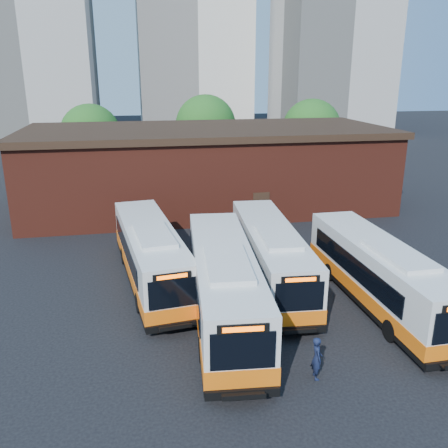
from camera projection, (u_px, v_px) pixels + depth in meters
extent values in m
plane|color=black|center=(276.00, 324.00, 20.84)|extent=(220.00, 220.00, 0.00)
cube|color=silver|center=(150.00, 252.00, 24.55)|extent=(3.77, 11.38, 2.65)
cube|color=orange|center=(151.00, 266.00, 24.78)|extent=(3.82, 11.44, 0.65)
cube|color=black|center=(151.00, 274.00, 24.93)|extent=(3.81, 11.42, 0.23)
cube|color=black|center=(173.00, 294.00, 19.38)|extent=(2.01, 0.31, 1.26)
cube|color=black|center=(172.00, 276.00, 19.14)|extent=(1.58, 0.26, 0.30)
cube|color=#FF5905|center=(172.00, 277.00, 19.11)|extent=(1.25, 0.18, 0.17)
cube|color=black|center=(174.00, 326.00, 19.79)|extent=(2.37, 0.43, 0.30)
cube|color=black|center=(175.00, 327.00, 19.56)|extent=(1.38, 0.52, 0.06)
cube|color=black|center=(176.00, 328.00, 19.39)|extent=(1.34, 0.21, 0.17)
cube|color=black|center=(126.00, 248.00, 24.46)|extent=(1.15, 8.65, 0.98)
cube|color=black|center=(172.00, 243.00, 25.16)|extent=(1.15, 8.65, 0.98)
cube|color=silver|center=(154.00, 235.00, 22.85)|extent=(2.10, 4.08, 0.20)
cylinder|color=black|center=(140.00, 303.00, 21.73)|extent=(0.41, 0.96, 0.93)
cylinder|color=black|center=(185.00, 296.00, 22.36)|extent=(0.41, 0.96, 0.93)
cylinder|color=black|center=(124.00, 256.00, 27.30)|extent=(0.41, 0.96, 0.93)
cylinder|color=black|center=(161.00, 252.00, 27.93)|extent=(0.41, 0.96, 0.93)
cube|color=silver|center=(224.00, 282.00, 20.88)|extent=(3.46, 11.98, 2.80)
cube|color=orange|center=(224.00, 298.00, 21.13)|extent=(3.52, 12.03, 0.69)
cube|color=black|center=(224.00, 308.00, 21.28)|extent=(3.51, 12.02, 0.25)
cube|color=black|center=(243.00, 351.00, 15.18)|extent=(2.13, 0.23, 1.33)
cube|color=black|center=(243.00, 329.00, 14.92)|extent=(1.67, 0.20, 0.31)
cube|color=#FF5905|center=(243.00, 329.00, 14.89)|extent=(1.33, 0.13, 0.18)
cube|color=black|center=(242.00, 394.00, 15.60)|extent=(2.51, 0.34, 0.31)
cube|color=black|center=(244.00, 396.00, 15.36)|extent=(1.45, 0.49, 0.06)
cube|color=black|center=(244.00, 397.00, 15.17)|extent=(1.43, 0.16, 0.18)
cube|color=black|center=(194.00, 274.00, 21.05)|extent=(0.80, 9.19, 1.03)
cube|color=black|center=(251.00, 271.00, 21.30)|extent=(0.80, 9.19, 1.03)
cube|color=silver|center=(228.00, 263.00, 19.03)|extent=(2.04, 4.26, 0.22)
cylinder|color=black|center=(203.00, 350.00, 17.98)|extent=(0.39, 1.01, 0.98)
cylinder|color=black|center=(262.00, 346.00, 18.21)|extent=(0.39, 1.01, 0.98)
cylinder|color=black|center=(195.00, 279.00, 24.14)|extent=(0.39, 1.01, 0.98)
cylinder|color=black|center=(240.00, 277.00, 24.36)|extent=(0.39, 1.01, 0.98)
cube|color=silver|center=(270.00, 253.00, 24.49)|extent=(3.11, 11.28, 2.65)
cube|color=orange|center=(270.00, 266.00, 24.73)|extent=(3.16, 11.33, 0.65)
cube|color=black|center=(270.00, 275.00, 24.87)|extent=(3.15, 11.32, 0.23)
cube|color=black|center=(300.00, 297.00, 19.12)|extent=(2.01, 0.19, 1.25)
cube|color=black|center=(301.00, 279.00, 18.87)|extent=(1.58, 0.16, 0.30)
cube|color=#FF5905|center=(301.00, 280.00, 18.84)|extent=(1.25, 0.10, 0.17)
cube|color=black|center=(298.00, 330.00, 19.52)|extent=(2.37, 0.29, 0.30)
cube|color=black|center=(300.00, 331.00, 19.29)|extent=(1.37, 0.44, 0.06)
cube|color=black|center=(301.00, 331.00, 19.11)|extent=(1.35, 0.13, 0.17)
cube|color=black|center=(246.00, 247.00, 24.63)|extent=(0.63, 8.68, 0.98)
cube|color=black|center=(291.00, 245.00, 24.90)|extent=(0.63, 8.68, 0.98)
cube|color=silver|center=(277.00, 236.00, 22.74)|extent=(1.87, 4.00, 0.20)
cylinder|color=black|center=(261.00, 303.00, 21.75)|extent=(0.36, 0.95, 0.93)
cylinder|color=black|center=(306.00, 300.00, 21.99)|extent=(0.36, 0.95, 0.93)
cylinder|color=black|center=(241.00, 254.00, 27.54)|extent=(0.36, 0.95, 0.93)
cylinder|color=black|center=(277.00, 253.00, 27.79)|extent=(0.36, 0.95, 0.93)
cube|color=silver|center=(379.00, 272.00, 22.15)|extent=(2.52, 11.15, 2.64)
cube|color=orange|center=(378.00, 287.00, 22.39)|extent=(2.57, 11.19, 0.65)
cube|color=black|center=(377.00, 296.00, 22.53)|extent=(2.56, 11.18, 0.23)
cube|color=black|center=(352.00, 266.00, 22.19)|extent=(0.17, 8.67, 0.97)
cube|color=black|center=(399.00, 262.00, 22.65)|extent=(0.17, 8.67, 0.97)
cube|color=silver|center=(399.00, 254.00, 20.43)|extent=(1.66, 3.91, 0.20)
cylinder|color=black|center=(391.00, 331.00, 19.37)|extent=(0.31, 0.93, 0.93)
cylinder|color=black|center=(438.00, 326.00, 19.77)|extent=(0.31, 0.93, 0.93)
cylinder|color=black|center=(330.00, 272.00, 25.08)|extent=(0.31, 0.93, 0.93)
cylinder|color=black|center=(368.00, 269.00, 25.48)|extent=(0.31, 0.93, 0.93)
imported|color=#121A35|center=(317.00, 358.00, 16.91)|extent=(0.43, 0.62, 1.63)
cube|color=maroon|center=(207.00, 170.00, 38.65)|extent=(28.00, 12.00, 6.00)
cube|color=black|center=(207.00, 130.00, 37.69)|extent=(28.60, 12.60, 0.50)
cube|color=black|center=(261.00, 209.00, 34.08)|extent=(1.20, 0.08, 2.40)
cylinder|color=#382314|center=(93.00, 166.00, 48.64)|extent=(0.36, 0.36, 2.70)
sphere|color=#19591C|center=(91.00, 134.00, 47.63)|extent=(6.00, 6.00, 6.00)
cylinder|color=#382314|center=(206.00, 158.00, 52.57)|extent=(0.36, 0.36, 2.95)
sphere|color=#19591C|center=(206.00, 125.00, 51.47)|extent=(6.56, 6.56, 6.56)
cylinder|color=#382314|center=(310.00, 160.00, 51.71)|extent=(0.36, 0.36, 2.81)
sphere|color=#19591C|center=(311.00, 129.00, 50.67)|extent=(6.24, 6.24, 6.24)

